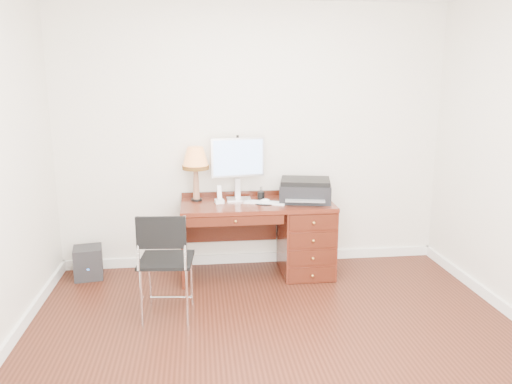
{
  "coord_description": "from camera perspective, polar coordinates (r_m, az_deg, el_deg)",
  "views": [
    {
      "loc": [
        -0.57,
        -3.36,
        1.95
      ],
      "look_at": [
        -0.03,
        1.2,
        0.91
      ],
      "focal_mm": 35.0,
      "sensor_mm": 36.0,
      "label": 1
    }
  ],
  "objects": [
    {
      "name": "keyboard",
      "position": [
        4.91,
        1.03,
        -1.22
      ],
      "size": [
        0.42,
        0.25,
        0.02
      ],
      "primitive_type": "cube",
      "rotation": [
        0.0,
        0.0,
        -0.35
      ],
      "color": "white",
      "rests_on": "desk"
    },
    {
      "name": "equipment_box",
      "position": [
        5.3,
        -18.62,
        -7.64
      ],
      "size": [
        0.31,
        0.31,
        0.32
      ],
      "primitive_type": "cube",
      "rotation": [
        0.0,
        0.0,
        0.17
      ],
      "color": "black",
      "rests_on": "ground"
    },
    {
      "name": "desk",
      "position": [
        5.08,
        3.73,
        -4.79
      ],
      "size": [
        1.5,
        0.67,
        0.75
      ],
      "color": "#561E12",
      "rests_on": "ground"
    },
    {
      "name": "monitor",
      "position": [
        5.0,
        -2.04,
        3.58
      ],
      "size": [
        0.55,
        0.21,
        0.63
      ],
      "rotation": [
        0.0,
        0.0,
        0.16
      ],
      "color": "silver",
      "rests_on": "desk"
    },
    {
      "name": "mouse_pad",
      "position": [
        4.92,
        1.05,
        -1.14
      ],
      "size": [
        0.21,
        0.21,
        0.04
      ],
      "color": "black",
      "rests_on": "desk"
    },
    {
      "name": "phone",
      "position": [
        4.92,
        -4.21,
        -0.68
      ],
      "size": [
        0.09,
        0.09,
        0.18
      ],
      "rotation": [
        0.0,
        0.0,
        0.14
      ],
      "color": "white",
      "rests_on": "desk"
    },
    {
      "name": "ground",
      "position": [
        3.93,
        2.67,
        -16.97
      ],
      "size": [
        4.0,
        4.0,
        0.0
      ],
      "primitive_type": "plane",
      "color": "black",
      "rests_on": "ground"
    },
    {
      "name": "pen_cup",
      "position": [
        5.02,
        0.58,
        -0.47
      ],
      "size": [
        0.07,
        0.07,
        0.09
      ],
      "primitive_type": "cylinder",
      "color": "black",
      "rests_on": "desk"
    },
    {
      "name": "leg_lamp",
      "position": [
        4.98,
        -6.93,
        3.47
      ],
      "size": [
        0.26,
        0.26,
        0.54
      ],
      "color": "black",
      "rests_on": "desk"
    },
    {
      "name": "chair",
      "position": [
        4.14,
        -10.3,
        -7.08
      ],
      "size": [
        0.47,
        0.47,
        0.91
      ],
      "rotation": [
        0.0,
        0.0,
        -0.09
      ],
      "color": "black",
      "rests_on": "ground"
    },
    {
      "name": "printer",
      "position": [
        5.02,
        5.64,
        0.22
      ],
      "size": [
        0.57,
        0.49,
        0.22
      ],
      "rotation": [
        0.0,
        0.0,
        -0.21
      ],
      "color": "black",
      "rests_on": "desk"
    },
    {
      "name": "room_shell",
      "position": [
        4.46,
        1.33,
        -12.41
      ],
      "size": [
        4.0,
        4.0,
        4.0
      ],
      "color": "silver",
      "rests_on": "ground"
    }
  ]
}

